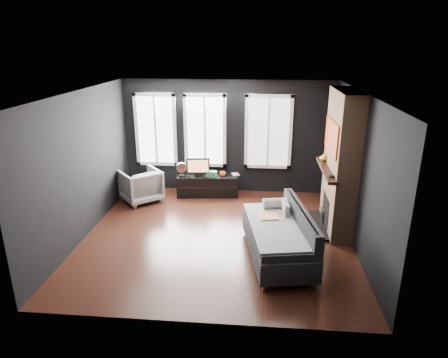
# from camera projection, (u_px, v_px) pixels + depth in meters

# --- Properties ---
(floor) EXTENTS (5.00, 5.00, 0.00)m
(floor) POSITION_uv_depth(u_px,v_px,m) (217.00, 236.00, 7.63)
(floor) COLOR black
(floor) RESTS_ON ground
(ceiling) EXTENTS (5.00, 5.00, 0.00)m
(ceiling) POSITION_uv_depth(u_px,v_px,m) (217.00, 93.00, 6.75)
(ceiling) COLOR white
(ceiling) RESTS_ON ground
(wall_back) EXTENTS (5.00, 0.02, 2.70)m
(wall_back) POSITION_uv_depth(u_px,v_px,m) (228.00, 137.00, 9.54)
(wall_back) COLOR black
(wall_back) RESTS_ON ground
(wall_left) EXTENTS (0.02, 5.00, 2.70)m
(wall_left) POSITION_uv_depth(u_px,v_px,m) (83.00, 165.00, 7.40)
(wall_left) COLOR black
(wall_left) RESTS_ON ground
(wall_right) EXTENTS (0.02, 5.00, 2.70)m
(wall_right) POSITION_uv_depth(u_px,v_px,m) (359.00, 172.00, 6.98)
(wall_right) COLOR black
(wall_right) RESTS_ON ground
(windows) EXTENTS (4.00, 0.16, 1.76)m
(windows) POSITION_uv_depth(u_px,v_px,m) (209.00, 94.00, 9.21)
(windows) COLOR white
(windows) RESTS_ON wall_back
(fireplace) EXTENTS (0.70, 1.62, 2.70)m
(fireplace) POSITION_uv_depth(u_px,v_px,m) (341.00, 162.00, 7.56)
(fireplace) COLOR #93724C
(fireplace) RESTS_ON floor
(sofa) EXTENTS (1.36, 2.20, 0.88)m
(sofa) POSITION_uv_depth(u_px,v_px,m) (278.00, 234.00, 6.75)
(sofa) COLOR #27272A
(sofa) RESTS_ON floor
(stripe_pillow) EXTENTS (0.13, 0.37, 0.36)m
(stripe_pillow) POSITION_uv_depth(u_px,v_px,m) (285.00, 212.00, 7.11)
(stripe_pillow) COLOR gray
(stripe_pillow) RESTS_ON sofa
(armchair) EXTENTS (1.11, 1.10, 0.83)m
(armchair) POSITION_uv_depth(u_px,v_px,m) (141.00, 184.00, 9.18)
(armchair) COLOR silver
(armchair) RESTS_ON floor
(media_console) EXTENTS (1.48, 0.59, 0.50)m
(media_console) POSITION_uv_depth(u_px,v_px,m) (208.00, 185.00, 9.57)
(media_console) COLOR black
(media_console) RESTS_ON floor
(monitor) EXTENTS (0.56, 0.18, 0.50)m
(monitor) POSITION_uv_depth(u_px,v_px,m) (198.00, 166.00, 9.40)
(monitor) COLOR black
(monitor) RESTS_ON media_console
(desk_fan) EXTENTS (0.29, 0.29, 0.34)m
(desk_fan) POSITION_uv_depth(u_px,v_px,m) (181.00, 169.00, 9.39)
(desk_fan) COLOR #A8A8A8
(desk_fan) RESTS_ON media_console
(mug) EXTENTS (0.17, 0.15, 0.14)m
(mug) POSITION_uv_depth(u_px,v_px,m) (223.00, 173.00, 9.45)
(mug) COLOR orange
(mug) RESTS_ON media_console
(book) EXTENTS (0.16, 0.07, 0.23)m
(book) POSITION_uv_depth(u_px,v_px,m) (232.00, 170.00, 9.50)
(book) COLOR #BCB491
(book) RESTS_ON media_console
(storage_box) EXTENTS (0.26, 0.19, 0.13)m
(storage_box) POSITION_uv_depth(u_px,v_px,m) (211.00, 174.00, 9.41)
(storage_box) COLOR #337849
(storage_box) RESTS_ON media_console
(mantel_vase) EXTENTS (0.18, 0.19, 0.17)m
(mantel_vase) POSITION_uv_depth(u_px,v_px,m) (324.00, 157.00, 8.01)
(mantel_vase) COLOR gold
(mantel_vase) RESTS_ON fireplace
(mantel_clock) EXTENTS (0.14, 0.14, 0.04)m
(mantel_clock) POSITION_uv_depth(u_px,v_px,m) (332.00, 176.00, 7.09)
(mantel_clock) COLOR black
(mantel_clock) RESTS_ON fireplace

